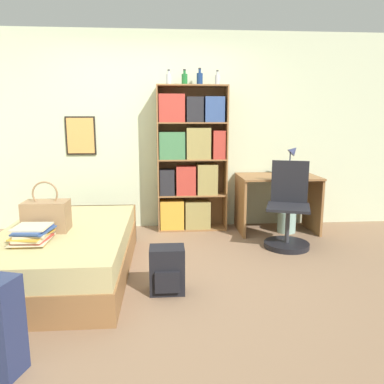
% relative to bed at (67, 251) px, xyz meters
% --- Properties ---
extents(ground_plane, '(14.00, 14.00, 0.00)m').
position_rel_bed_xyz_m(ground_plane, '(0.71, -0.02, -0.23)').
color(ground_plane, '#84664C').
extents(wall_back, '(10.00, 0.09, 2.60)m').
position_rel_bed_xyz_m(wall_back, '(0.71, 1.65, 1.07)').
color(wall_back, beige).
rests_on(wall_back, ground_plane).
extents(bed, '(1.15, 1.98, 0.46)m').
position_rel_bed_xyz_m(bed, '(0.00, 0.00, 0.00)').
color(bed, olive).
rests_on(bed, ground_plane).
extents(handbag, '(0.39, 0.24, 0.46)m').
position_rel_bed_xyz_m(handbag, '(-0.14, -0.07, 0.37)').
color(handbag, '#93704C').
rests_on(handbag, bed).
extents(book_stack_on_bed, '(0.31, 0.38, 0.13)m').
position_rel_bed_xyz_m(book_stack_on_bed, '(-0.16, -0.40, 0.30)').
color(book_stack_on_bed, gold).
rests_on(book_stack_on_bed, bed).
extents(bookcase, '(0.91, 0.30, 1.89)m').
position_rel_bed_xyz_m(bookcase, '(1.27, 1.44, 0.70)').
color(bookcase, olive).
rests_on(bookcase, ground_plane).
extents(bottle_green, '(0.07, 0.07, 0.18)m').
position_rel_bed_xyz_m(bottle_green, '(1.00, 1.42, 1.74)').
color(bottle_green, '#B7BCC1').
rests_on(bottle_green, bookcase).
extents(bottle_brown, '(0.08, 0.08, 0.20)m').
position_rel_bed_xyz_m(bottle_brown, '(1.20, 1.47, 1.74)').
color(bottle_brown, '#1E6B2D').
rests_on(bottle_brown, bookcase).
extents(bottle_clear, '(0.08, 0.08, 0.21)m').
position_rel_bed_xyz_m(bottle_clear, '(1.40, 1.48, 1.75)').
color(bottle_clear, navy).
rests_on(bottle_clear, bookcase).
extents(bottle_blue, '(0.06, 0.06, 0.19)m').
position_rel_bed_xyz_m(bottle_blue, '(1.63, 1.48, 1.74)').
color(bottle_blue, '#B7BCC1').
rests_on(bottle_blue, bookcase).
extents(desk, '(1.02, 0.68, 0.74)m').
position_rel_bed_xyz_m(desk, '(2.41, 1.26, 0.28)').
color(desk, olive).
rests_on(desk, ground_plane).
extents(desk_lamp, '(0.19, 0.14, 0.40)m').
position_rel_bed_xyz_m(desk_lamp, '(2.61, 1.32, 0.78)').
color(desk_lamp, navy).
rests_on(desk_lamp, desk).
extents(desk_chair, '(0.60, 0.60, 0.99)m').
position_rel_bed_xyz_m(desk_chair, '(2.35, 0.65, 0.09)').
color(desk_chair, black).
rests_on(desk_chair, ground_plane).
extents(backpack, '(0.30, 0.25, 0.40)m').
position_rel_bed_xyz_m(backpack, '(0.94, -0.46, -0.03)').
color(backpack, black).
rests_on(backpack, ground_plane).
extents(waste_bin, '(0.24, 0.24, 0.27)m').
position_rel_bed_xyz_m(waste_bin, '(2.53, 1.19, -0.09)').
color(waste_bin, '#99C1B2').
rests_on(waste_bin, ground_plane).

